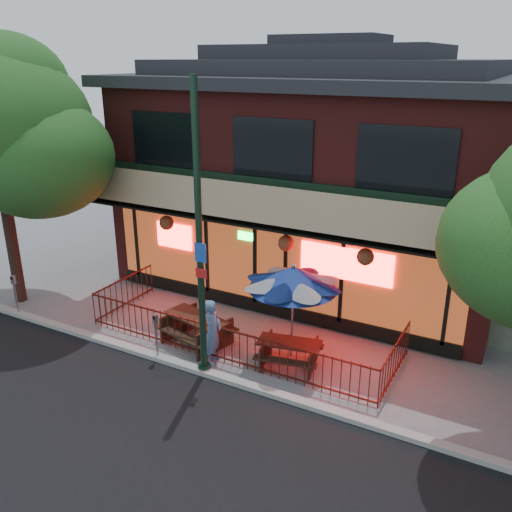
# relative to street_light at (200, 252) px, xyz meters

# --- Properties ---
(ground) EXTENTS (80.00, 80.00, 0.00)m
(ground) POSITION_rel_street_light_xyz_m (-0.00, 0.40, -3.15)
(ground) COLOR gray
(ground) RESTS_ON ground
(curb) EXTENTS (80.00, 0.25, 0.12)m
(curb) POSITION_rel_street_light_xyz_m (-0.00, -0.10, -3.09)
(curb) COLOR #999993
(curb) RESTS_ON ground
(restaurant_building) EXTENTS (12.96, 9.49, 8.05)m
(restaurant_building) POSITION_rel_street_light_xyz_m (-0.00, 7.51, 0.98)
(restaurant_building) COLOR maroon
(restaurant_building) RESTS_ON ground
(patio_fence) EXTENTS (8.44, 2.62, 1.00)m
(patio_fence) POSITION_rel_street_light_xyz_m (-0.00, 0.91, -2.52)
(patio_fence) COLOR #45140E
(patio_fence) RESTS_ON ground
(street_light) EXTENTS (0.43, 0.32, 7.00)m
(street_light) POSITION_rel_street_light_xyz_m (0.00, 0.00, 0.00)
(street_light) COLOR black
(street_light) RESTS_ON ground
(picnic_table_left) EXTENTS (2.11, 1.79, 0.79)m
(picnic_table_left) POSITION_rel_street_light_xyz_m (-0.97, 1.10, -2.63)
(picnic_table_left) COLOR #311C11
(picnic_table_left) RESTS_ON ground
(picnic_table_right) EXTENTS (1.79, 1.51, 0.67)m
(picnic_table_right) POSITION_rel_street_light_xyz_m (1.71, 1.27, -2.71)
(picnic_table_right) COLOR #341A12
(picnic_table_right) RESTS_ON ground
(patio_umbrella) EXTENTS (2.24, 2.24, 2.56)m
(patio_umbrella) POSITION_rel_street_light_xyz_m (1.56, 1.74, -0.96)
(patio_umbrella) COLOR gray
(patio_umbrella) RESTS_ON ground
(pedestrian) EXTENTS (0.51, 0.69, 1.71)m
(pedestrian) POSITION_rel_street_light_xyz_m (-0.05, 0.50, -2.29)
(pedestrian) COLOR #5479A8
(pedestrian) RESTS_ON ground
(parking_meter_near) EXTENTS (0.13, 0.12, 1.27)m
(parking_meter_near) POSITION_rel_street_light_xyz_m (-1.39, -0.08, -2.29)
(parking_meter_near) COLOR gray
(parking_meter_near) RESTS_ON ground
(parking_meter_far) EXTENTS (0.14, 0.12, 1.29)m
(parking_meter_far) POSITION_rel_street_light_xyz_m (-6.65, -0.08, -2.27)
(parking_meter_far) COLOR gray
(parking_meter_far) RESTS_ON ground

